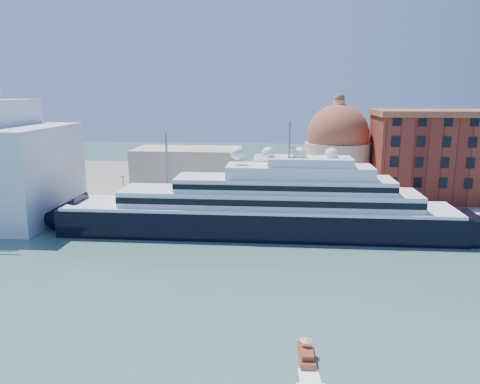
{
  "coord_description": "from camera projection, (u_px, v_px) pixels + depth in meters",
  "views": [
    {
      "loc": [
        6.32,
        -72.89,
        29.99
      ],
      "look_at": [
        -1.59,
        18.0,
        10.22
      ],
      "focal_mm": 35.0,
      "sensor_mm": 36.0,
      "label": 1
    }
  ],
  "objects": [
    {
      "name": "church",
      "position": [
        281.0,
        160.0,
        131.19
      ],
      "size": [
        66.0,
        18.0,
        25.5
      ],
      "color": "beige",
      "rests_on": "land"
    },
    {
      "name": "superyacht",
      "position": [
        245.0,
        212.0,
        99.28
      ],
      "size": [
        94.08,
        13.04,
        28.12
      ],
      "color": "black",
      "rests_on": "ground"
    },
    {
      "name": "lamp_posts",
      "position": [
        198.0,
        180.0,
        108.26
      ],
      "size": [
        120.8,
        2.4,
        18.0
      ],
      "color": "slate",
      "rests_on": "quay"
    },
    {
      "name": "ground",
      "position": [
        240.0,
        275.0,
        77.85
      ],
      "size": [
        400.0,
        400.0,
        0.0
      ],
      "primitive_type": "plane",
      "color": "#355D57",
      "rests_on": "ground"
    },
    {
      "name": "land",
      "position": [
        260.0,
        183.0,
        150.66
      ],
      "size": [
        260.0,
        72.0,
        2.0
      ],
      "primitive_type": "cube",
      "color": "slate",
      "rests_on": "ground"
    },
    {
      "name": "water_taxi",
      "position": [
        306.0,
        354.0,
        53.33
      ],
      "size": [
        1.97,
        5.24,
        2.45
      ],
      "rotation": [
        0.0,
        0.0,
        0.05
      ],
      "color": "maroon",
      "rests_on": "ground"
    },
    {
      "name": "quay",
      "position": [
        253.0,
        215.0,
        110.69
      ],
      "size": [
        180.0,
        10.0,
        2.5
      ],
      "primitive_type": "cube",
      "color": "gray",
      "rests_on": "ground"
    },
    {
      "name": "service_barge",
      "position": [
        96.0,
        229.0,
        100.97
      ],
      "size": [
        11.76,
        4.39,
        2.61
      ],
      "rotation": [
        0.0,
        0.0,
        0.05
      ],
      "color": "white",
      "rests_on": "ground"
    },
    {
      "name": "warehouse",
      "position": [
        457.0,
        155.0,
        121.16
      ],
      "size": [
        43.0,
        19.0,
        23.25
      ],
      "color": "maroon",
      "rests_on": "land"
    },
    {
      "name": "quay_fence",
      "position": [
        251.0,
        212.0,
        105.92
      ],
      "size": [
        180.0,
        0.1,
        1.2
      ],
      "primitive_type": "cube",
      "color": "slate",
      "rests_on": "quay"
    }
  ]
}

